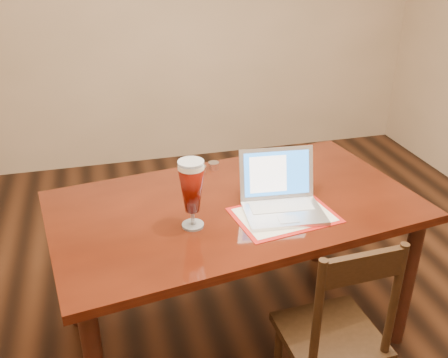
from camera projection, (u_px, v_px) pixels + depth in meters
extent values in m
plane|color=black|center=(262.00, 336.00, 2.75)|extent=(5.00, 5.00, 0.00)
cube|color=tan|center=(175.00, 13.00, 4.29)|extent=(4.50, 0.01, 2.70)
cube|color=#431409|center=(235.00, 207.00, 2.43)|extent=(1.87, 1.23, 0.04)
cylinder|color=black|center=(407.00, 282.00, 2.55)|extent=(0.08, 0.08, 0.78)
cylinder|color=black|center=(70.00, 267.00, 2.67)|extent=(0.08, 0.08, 0.78)
cylinder|color=black|center=(320.00, 209.00, 3.22)|extent=(0.08, 0.08, 0.78)
cube|color=#A4140F|center=(284.00, 215.00, 2.31)|extent=(0.50, 0.39, 0.00)
cube|color=beige|center=(284.00, 215.00, 2.31)|extent=(0.45, 0.34, 0.00)
cube|color=silver|center=(284.00, 213.00, 2.31)|extent=(0.38, 0.28, 0.02)
cube|color=silver|center=(281.00, 206.00, 2.35)|extent=(0.30, 0.14, 0.00)
cube|color=silver|center=(288.00, 219.00, 2.24)|extent=(0.10, 0.07, 0.00)
cube|color=silver|center=(277.00, 173.00, 2.39)|extent=(0.37, 0.10, 0.24)
cube|color=blue|center=(277.00, 174.00, 2.38)|extent=(0.32, 0.08, 0.20)
cube|color=white|center=(268.00, 174.00, 2.37)|extent=(0.18, 0.06, 0.17)
cylinder|color=silver|center=(193.00, 225.00, 2.23)|extent=(0.10, 0.10, 0.01)
cylinder|color=silver|center=(193.00, 217.00, 2.21)|extent=(0.02, 0.02, 0.07)
cylinder|color=white|center=(191.00, 166.00, 2.09)|extent=(0.11, 0.11, 0.02)
cylinder|color=silver|center=(191.00, 162.00, 2.09)|extent=(0.11, 0.11, 0.01)
cylinder|color=silver|center=(201.00, 170.00, 2.70)|extent=(0.06, 0.06, 0.04)
cylinder|color=silver|center=(214.00, 166.00, 2.75)|extent=(0.06, 0.06, 0.04)
cube|color=black|center=(330.00, 336.00, 2.17)|extent=(0.43, 0.41, 0.04)
cylinder|color=black|center=(278.00, 355.00, 2.36)|extent=(0.04, 0.04, 0.40)
cylinder|color=black|center=(341.00, 340.00, 2.45)|extent=(0.04, 0.04, 0.40)
cylinder|color=black|center=(317.00, 318.00, 1.87)|extent=(0.04, 0.04, 0.53)
cylinder|color=black|center=(394.00, 300.00, 1.95)|extent=(0.04, 0.04, 0.53)
cube|color=black|center=(363.00, 267.00, 1.82)|extent=(0.33, 0.04, 0.12)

